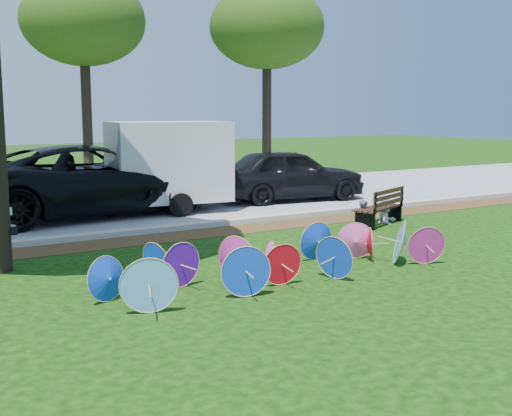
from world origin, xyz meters
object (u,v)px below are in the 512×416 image
Objects in this scene: black_van at (92,180)px; park_bench at (378,207)px; cargo_trailer at (169,161)px; person_right at (388,199)px; parasol_pile at (281,257)px; person_left at (365,201)px; dark_pickup at (289,175)px.

park_bench is (5.26, -4.77, -0.47)m from black_van.
cargo_trailer is 5.69m from person_right.
parasol_pile is 5.23m from person_left.
cargo_trailer reaches higher than park_bench.
parasol_pile is at bearing -155.01° from person_right.
person_right is (4.98, 2.99, 0.22)m from parasol_pile.
parasol_pile is 7.76m from black_van.
black_van is at bearing 94.63° from parasol_pile.
person_right is at bearing -135.01° from black_van.
person_right reaches higher than park_bench.
dark_pickup is at bearing 8.78° from cargo_trailer.
person_right is at bearing -174.34° from dark_pickup.
dark_pickup is at bearing 55.15° from parasol_pile.
parasol_pile is at bearing -170.20° from park_bench.
dark_pickup is at bearing 81.87° from person_right.
parasol_pile is 5.81m from person_right.
parasol_pile is at bearing 152.95° from dark_pickup.
park_bench is at bearing -45.46° from cargo_trailer.
dark_pickup is 3.91× the size of person_left.
person_left is at bearing -138.81° from black_van.
cargo_trailer is (-3.86, -0.13, 0.56)m from dark_pickup.
black_van reaches higher than parasol_pile.
person_right is (5.61, -4.72, -0.32)m from black_van.
cargo_trailer is 2.56× the size of person_right.
cargo_trailer is at bearing 117.13° from person_left.
black_van is at bearing 128.18° from person_left.
black_van is (-0.62, 7.71, 0.54)m from parasol_pile.
black_van is 2.19× the size of cargo_trailer.
cargo_trailer is 5.53m from park_bench.
black_van reaches higher than person_left.
dark_pickup is at bearing 60.79° from park_bench.
person_left is (-0.35, 0.05, 0.16)m from park_bench.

